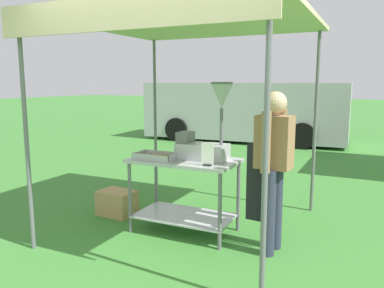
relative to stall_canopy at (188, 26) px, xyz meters
name	(u,v)px	position (x,y,z in m)	size (l,w,h in m)	color
ground_plane	(293,158)	(0.28, 4.86, -2.30)	(70.00, 70.00, 0.00)	#3D7F33
stall_canopy	(188,26)	(0.00, 0.00, 0.00)	(2.60, 2.67, 2.38)	slate
donut_cart	(184,181)	(0.00, -0.10, -1.70)	(1.19, 0.68, 0.85)	#B7B7BC
donut_tray	(156,157)	(-0.28, -0.24, -1.43)	(0.46, 0.28, 0.07)	#B7B7BC
donut_fryer	(207,134)	(0.25, -0.04, -1.16)	(0.62, 0.28, 0.85)	#B7B7BC
menu_sign	(207,156)	(0.37, -0.31, -1.35)	(0.13, 0.05, 0.24)	black
vendor	(273,164)	(1.02, -0.19, -1.39)	(0.46, 0.54, 1.61)	#2D3347
supply_crate	(117,203)	(-1.04, 0.03, -2.14)	(0.49, 0.37, 0.32)	tan
van_silver	(246,111)	(-1.58, 7.09, -1.42)	(5.84, 2.29, 1.69)	#BCBCC1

